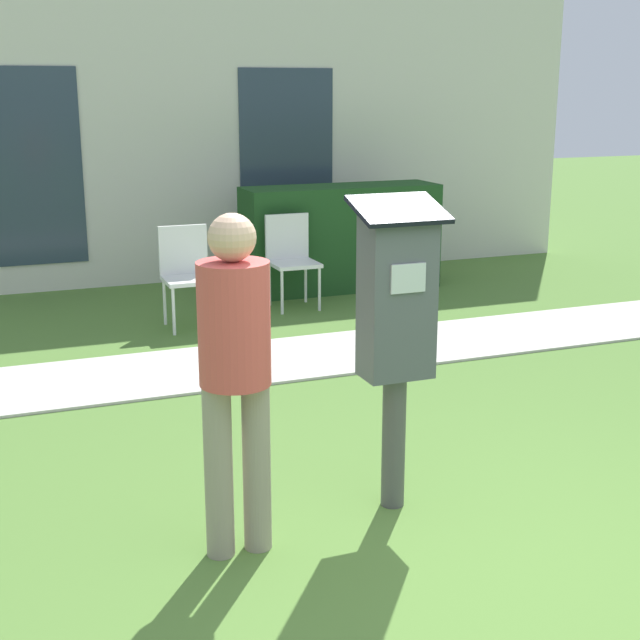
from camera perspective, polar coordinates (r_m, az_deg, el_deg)
The scene contains 8 objects.
ground_plane at distance 4.14m, azimuth 10.44°, elevation -15.93°, with size 40.00×40.00×0.00m, color #517A33.
sidewalk at distance 6.99m, azimuth -4.17°, elevation -2.70°, with size 12.00×1.10×0.02m.
building_facade at distance 9.93m, azimuth -10.21°, elevation 11.58°, with size 10.00×0.26×3.20m.
parking_meter at distance 4.37m, azimuth 4.92°, elevation 0.37°, with size 0.44×0.31×1.59m.
person_standing at distance 3.94m, azimuth -5.46°, elevation -2.57°, with size 0.32×0.32×1.58m.
outdoor_chair_left at distance 8.05m, azimuth -8.55°, elevation 3.31°, with size 0.44×0.44×0.90m.
outdoor_chair_middle at distance 8.69m, azimuth -1.89°, elevation 4.30°, with size 0.44×0.44×0.90m.
hedge_row at distance 9.46m, azimuth 1.34°, elevation 5.28°, with size 2.09×0.60×1.10m.
Camera 1 is at (-1.95, -3.00, 2.09)m, focal length 50.00 mm.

